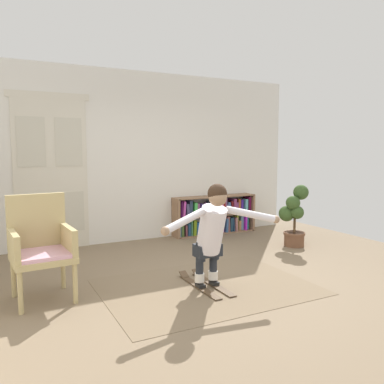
{
  "coord_description": "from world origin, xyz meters",
  "views": [
    {
      "loc": [
        -2.26,
        -3.85,
        1.58
      ],
      "look_at": [
        -0.07,
        0.44,
        1.05
      ],
      "focal_mm": 36.45,
      "sensor_mm": 36.0,
      "label": 1
    }
  ],
  "objects_px": {
    "bookshelf": "(215,216)",
    "potted_plant": "(294,216)",
    "wicker_chair": "(41,244)",
    "person_skier": "(212,228)",
    "skis_pair": "(205,284)"
  },
  "relations": [
    {
      "from": "wicker_chair",
      "to": "skis_pair",
      "type": "distance_m",
      "value": 1.87
    },
    {
      "from": "bookshelf",
      "to": "wicker_chair",
      "type": "bearing_deg",
      "value": -149.21
    },
    {
      "from": "bookshelf",
      "to": "potted_plant",
      "type": "xyz_separation_m",
      "value": [
        0.68,
        -1.41,
        0.15
      ]
    },
    {
      "from": "bookshelf",
      "to": "wicker_chair",
      "type": "distance_m",
      "value": 3.8
    },
    {
      "from": "wicker_chair",
      "to": "person_skier",
      "type": "relative_size",
      "value": 0.76
    },
    {
      "from": "bookshelf",
      "to": "potted_plant",
      "type": "bearing_deg",
      "value": -64.43
    },
    {
      "from": "potted_plant",
      "to": "person_skier",
      "type": "xyz_separation_m",
      "value": [
        -2.21,
        -1.16,
        0.22
      ]
    },
    {
      "from": "wicker_chair",
      "to": "potted_plant",
      "type": "distance_m",
      "value": 3.97
    },
    {
      "from": "skis_pair",
      "to": "bookshelf",
      "type": "bearing_deg",
      "value": 57.51
    },
    {
      "from": "bookshelf",
      "to": "person_skier",
      "type": "height_order",
      "value": "person_skier"
    },
    {
      "from": "potted_plant",
      "to": "skis_pair",
      "type": "distance_m",
      "value": 2.48
    },
    {
      "from": "wicker_chair",
      "to": "potted_plant",
      "type": "relative_size",
      "value": 1.1
    },
    {
      "from": "bookshelf",
      "to": "person_skier",
      "type": "xyz_separation_m",
      "value": [
        -1.54,
        -2.58,
        0.38
      ]
    },
    {
      "from": "potted_plant",
      "to": "skis_pair",
      "type": "xyz_separation_m",
      "value": [
        -2.22,
        -1.0,
        -0.47
      ]
    },
    {
      "from": "wicker_chair",
      "to": "potted_plant",
      "type": "bearing_deg",
      "value": 7.64
    }
  ]
}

